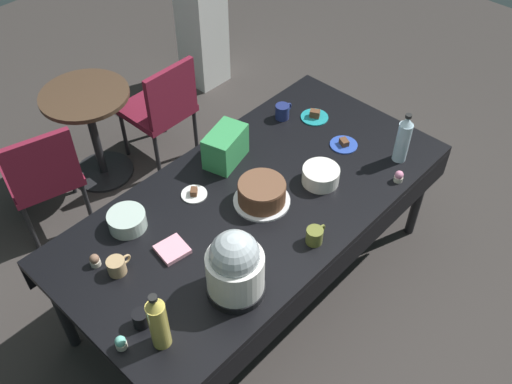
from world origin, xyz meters
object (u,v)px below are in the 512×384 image
glass_salad_bowl (127,220)px  cupcake_rose (95,260)px  dessert_plate_teal (315,116)px  coffee_mug_navy (283,111)px  dessert_plate_white (194,194)px  soda_bottle_ginger_ale (158,322)px  round_cafe_table (91,120)px  dessert_plate_cobalt (344,144)px  coffee_mug_tan (117,266)px  water_cooler (201,19)px  maroon_chair_right (162,106)px  ceramic_snack_bowl (321,175)px  coffee_mug_black (141,318)px  coffee_mug_olive (315,235)px  maroon_chair_left (43,173)px  frosted_layer_cake (262,193)px  cupcake_cocoa (399,176)px  soda_bottle_water (403,139)px  soda_carton (225,147)px  potluck_table (256,207)px  cupcake_vanilla (121,343)px  slow_cooker (235,267)px

glass_salad_bowl → cupcake_rose: size_ratio=2.88×
dessert_plate_teal → coffee_mug_navy: coffee_mug_navy is taller
dessert_plate_white → coffee_mug_navy: (0.83, 0.10, 0.04)m
glass_salad_bowl → dessert_plate_teal: size_ratio=1.13×
soda_bottle_ginger_ale → round_cafe_table: soda_bottle_ginger_ale is taller
glass_salad_bowl → dessert_plate_cobalt: 1.33m
dessert_plate_cobalt → soda_bottle_ginger_ale: bearing=-172.2°
coffee_mug_tan → water_cooler: bearing=39.0°
dessert_plate_teal → maroon_chair_right: (-0.36, 1.08, -0.27)m
ceramic_snack_bowl → coffee_mug_black: size_ratio=1.84×
dessert_plate_cobalt → soda_bottle_ginger_ale: soda_bottle_ginger_ale is taller
coffee_mug_olive → water_cooler: (1.35, 2.28, -0.20)m
dessert_plate_teal → water_cooler: 1.76m
maroon_chair_left → glass_salad_bowl: bearing=-91.1°
frosted_layer_cake → round_cafe_table: bearing=92.0°
dessert_plate_teal → cupcake_cocoa: (-0.13, -0.69, 0.02)m
ceramic_snack_bowl → soda_bottle_water: soda_bottle_water is taller
dessert_plate_white → dessert_plate_cobalt: (0.88, -0.34, 0.00)m
ceramic_snack_bowl → soda_carton: soda_carton is taller
potluck_table → ceramic_snack_bowl: (0.34, -0.17, 0.11)m
potluck_table → dessert_plate_cobalt: 0.68m
ceramic_snack_bowl → coffee_mug_black: ceramic_snack_bowl is taller
cupcake_rose → coffee_mug_navy: coffee_mug_navy is taller
potluck_table → water_cooler: 2.30m
frosted_layer_cake → coffee_mug_black: 0.91m
dessert_plate_cobalt → water_cooler: size_ratio=0.13×
cupcake_rose → coffee_mug_olive: (0.83, -0.67, 0.01)m
cupcake_vanilla → soda_bottle_ginger_ale: 0.21m
coffee_mug_olive → maroon_chair_right: (0.42, 1.71, -0.30)m
soda_carton → round_cafe_table: bearing=82.3°
soda_bottle_ginger_ale → coffee_mug_olive: size_ratio=2.69×
maroon_chair_left → cupcake_rose: bearing=-104.9°
potluck_table → soda_carton: 0.39m
cupcake_cocoa → cupcake_rose: bearing=153.6°
soda_bottle_water → cupcake_cocoa: bearing=-148.1°
maroon_chair_right → coffee_mug_olive: bearing=-103.8°
dessert_plate_white → cupcake_rose: (-0.64, -0.00, 0.02)m
dessert_plate_white → soda_carton: 0.34m
coffee_mug_navy → round_cafe_table: bearing=120.3°
coffee_mug_navy → glass_salad_bowl: bearing=-179.0°
frosted_layer_cake → soda_bottle_water: bearing=-23.5°
cupcake_cocoa → round_cafe_table: bearing=108.9°
coffee_mug_black → dessert_plate_teal: bearing=12.7°
dessert_plate_white → cupcake_vanilla: 0.94m
slow_cooker → glass_salad_bowl: bearing=98.2°
potluck_table → cupcake_rose: cupcake_rose is taller
water_cooler → coffee_mug_olive: bearing=-120.5°
dessert_plate_teal → coffee_mug_olive: bearing=-141.1°
soda_bottle_water → coffee_mug_navy: 0.77m
dessert_plate_cobalt → coffee_mug_navy: bearing=96.0°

